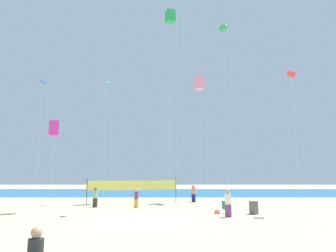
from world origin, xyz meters
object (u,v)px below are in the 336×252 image
(beachgoer_coral_shirt, at_px, (193,192))
(beachgoer_white_shirt, at_px, (227,202))
(kite_pink_box, at_px, (199,83))
(folding_beach_chair, at_px, (225,207))
(kite_magenta_box, at_px, (54,128))
(kite_red_diamond, at_px, (291,75))
(beachgoer_sage_shirt, at_px, (95,197))
(trash_barrel, at_px, (253,208))
(kite_green_box, at_px, (170,17))
(kite_blue_diamond, at_px, (42,82))
(beach_handbag, at_px, (216,212))
(kite_green_inflatable, at_px, (223,28))
(volleyball_net, at_px, (132,186))
(kite_green_diamond, at_px, (106,83))
(beachgoer_plum_shirt, at_px, (136,198))

(beachgoer_coral_shirt, xyz_separation_m, beachgoer_white_shirt, (1.44, -10.53, 0.01))
(beachgoer_coral_shirt, distance_m, beachgoer_white_shirt, 10.63)
(kite_pink_box, bearing_deg, folding_beach_chair, -86.15)
(kite_magenta_box, xyz_separation_m, kite_red_diamond, (19.04, -0.58, 4.22))
(folding_beach_chair, xyz_separation_m, kite_red_diamond, (5.75, 0.84, 10.18))
(beachgoer_sage_shirt, height_order, kite_pink_box, kite_pink_box)
(folding_beach_chair, height_order, trash_barrel, trash_barrel)
(kite_green_box, relative_size, kite_blue_diamond, 1.81)
(trash_barrel, relative_size, kite_red_diamond, 0.08)
(beachgoer_coral_shirt, bearing_deg, kite_green_box, -175.58)
(trash_barrel, bearing_deg, kite_red_diamond, 16.13)
(beachgoer_coral_shirt, xyz_separation_m, beachgoer_sage_shirt, (-8.82, -4.70, -0.07))
(kite_blue_diamond, bearing_deg, beach_handbag, -25.82)
(kite_blue_diamond, relative_size, kite_green_inflatable, 0.60)
(volleyball_net, relative_size, kite_red_diamond, 0.76)
(kite_red_diamond, bearing_deg, folding_beach_chair, -171.65)
(kite_pink_box, bearing_deg, kite_green_inflatable, 32.51)
(beachgoer_coral_shirt, relative_size, volleyball_net, 0.21)
(beachgoer_white_shirt, xyz_separation_m, kite_magenta_box, (-13.12, 3.14, 5.46))
(beachgoer_sage_shirt, bearing_deg, volleyball_net, 145.95)
(kite_pink_box, bearing_deg, beachgoer_sage_shirt, -148.60)
(beachgoer_sage_shirt, height_order, kite_green_inflatable, kite_green_inflatable)
(beach_handbag, distance_m, kite_green_diamond, 18.56)
(beachgoer_white_shirt, bearing_deg, kite_green_diamond, 170.81)
(beach_handbag, relative_size, kite_pink_box, 0.03)
(beachgoer_sage_shirt, distance_m, beach_handbag, 10.71)
(beachgoer_plum_shirt, bearing_deg, beachgoer_sage_shirt, -146.69)
(beachgoer_coral_shirt, distance_m, kite_green_inflatable, 20.05)
(volleyball_net, bearing_deg, kite_magenta_box, -134.67)
(kite_pink_box, bearing_deg, kite_green_diamond, -175.24)
(volleyball_net, bearing_deg, kite_green_inflatable, 25.88)
(beach_handbag, relative_size, kite_magenta_box, 0.05)
(beachgoer_sage_shirt, relative_size, kite_green_inflatable, 0.08)
(kite_magenta_box, xyz_separation_m, kite_green_diamond, (2.49, 7.80, 6.06))
(kite_magenta_box, height_order, kite_green_diamond, kite_green_diamond)
(beachgoer_plum_shirt, distance_m, kite_red_diamond, 16.25)
(kite_pink_box, height_order, kite_green_inflatable, kite_green_inflatable)
(beachgoer_coral_shirt, relative_size, kite_red_diamond, 0.16)
(kite_green_inflatable, bearing_deg, trash_barrel, -92.73)
(trash_barrel, xyz_separation_m, kite_magenta_box, (-15.24, 1.68, 5.97))
(beach_handbag, height_order, kite_green_inflatable, kite_green_inflatable)
(beachgoer_coral_shirt, bearing_deg, kite_green_inflatable, 98.90)
(kite_green_box, distance_m, kite_green_inflatable, 6.62)
(kite_green_inflatable, bearing_deg, kite_green_diamond, -167.77)
(beachgoer_plum_shirt, bearing_deg, beachgoer_white_shirt, -0.73)
(beachgoer_sage_shirt, height_order, trash_barrel, beachgoer_sage_shirt)
(folding_beach_chair, relative_size, kite_pink_box, 0.07)
(beachgoer_sage_shirt, relative_size, kite_red_diamond, 0.15)
(volleyball_net, xyz_separation_m, kite_blue_diamond, (-9.54, 0.49, 10.49))
(beach_handbag, xyz_separation_m, kite_green_box, (-3.21, 12.44, 21.73))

